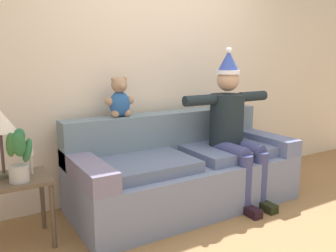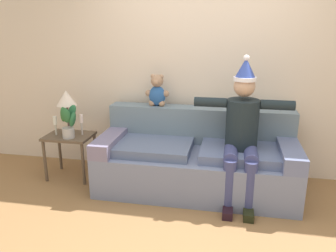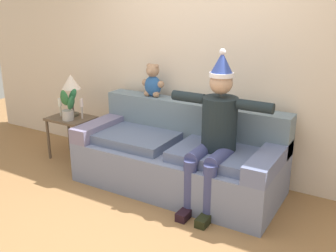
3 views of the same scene
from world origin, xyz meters
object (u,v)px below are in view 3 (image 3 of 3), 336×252
at_px(candle_short, 82,106).
at_px(person_seated, 215,130).
at_px(teddy_bear, 153,82).
at_px(side_table, 72,124).
at_px(potted_plant, 68,104).
at_px(table_lamp, 71,84).
at_px(candle_tall, 60,105).
at_px(couch, 180,156).

bearing_deg(candle_short, person_seated, -5.83).
relative_size(teddy_bear, candle_short, 1.52).
height_order(side_table, potted_plant, potted_plant).
bearing_deg(table_lamp, teddy_bear, 12.10).
bearing_deg(candle_tall, side_table, 7.45).
bearing_deg(person_seated, candle_short, 174.17).
bearing_deg(potted_plant, teddy_bear, 22.36).
bearing_deg(teddy_bear, table_lamp, -167.90).
relative_size(couch, table_lamp, 4.15).
bearing_deg(candle_short, table_lamp, 166.96).
height_order(couch, teddy_bear, teddy_bear).
xyz_separation_m(couch, side_table, (-1.54, -0.02, 0.11)).
distance_m(couch, teddy_bear, 0.93).
xyz_separation_m(person_seated, side_table, (-2.02, 0.15, -0.32)).
relative_size(couch, potted_plant, 5.52).
distance_m(teddy_bear, potted_plant, 1.09).
bearing_deg(couch, side_table, -179.29).
distance_m(table_lamp, potted_plant, 0.29).
bearing_deg(potted_plant, table_lamp, 118.22).
distance_m(table_lamp, candle_tall, 0.30).
bearing_deg(candle_tall, person_seated, -3.44).
bearing_deg(couch, potted_plant, -175.93).
bearing_deg(couch, teddy_bear, 150.78).
bearing_deg(candle_tall, couch, 1.32).
bearing_deg(couch, table_lamp, 177.64).
height_order(person_seated, table_lamp, person_seated).
height_order(person_seated, candle_short, person_seated).
relative_size(person_seated, candle_short, 6.06).
bearing_deg(couch, person_seated, -19.62).
bearing_deg(teddy_bear, side_table, -163.06).
bearing_deg(person_seated, side_table, 175.73).
distance_m(person_seated, potted_plant, 1.97).
xyz_separation_m(teddy_bear, candle_short, (-0.87, -0.27, -0.34)).
relative_size(table_lamp, candle_short, 2.09).
distance_m(potted_plant, candle_short, 0.16).
xyz_separation_m(person_seated, potted_plant, (-1.97, 0.06, -0.04)).
relative_size(person_seated, candle_tall, 6.68).
height_order(couch, candle_tall, couch).
xyz_separation_m(potted_plant, candle_tall, (-0.21, 0.07, -0.05)).
distance_m(table_lamp, candle_short, 0.31).
bearing_deg(person_seated, potted_plant, 178.14).
distance_m(side_table, candle_short, 0.30).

